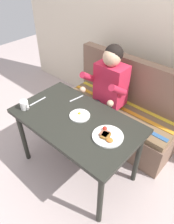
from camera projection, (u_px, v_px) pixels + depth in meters
ground_plane at (78, 168)px, 2.39m from camera, size 8.00×8.00×0.00m
back_wall at (155, 24)px, 2.31m from camera, size 4.40×0.10×2.60m
table at (76, 125)px, 1.98m from camera, size 1.20×0.70×0.73m
couch at (120, 114)px, 2.62m from camera, size 1.44×0.56×1.00m
person at (107, 88)px, 2.32m from camera, size 0.45×0.61×1.21m
plate_breakfast at (107, 136)px, 1.74m from camera, size 0.26×0.26×0.05m
plate_eggs at (80, 116)px, 1.95m from camera, size 0.19×0.19×0.04m
coffee_mug at (24, 105)px, 2.02m from camera, size 0.12×0.08×0.09m
fork at (76, 98)px, 2.18m from camera, size 0.04×0.17×0.00m
knife at (38, 101)px, 2.14m from camera, size 0.01×0.20×0.00m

